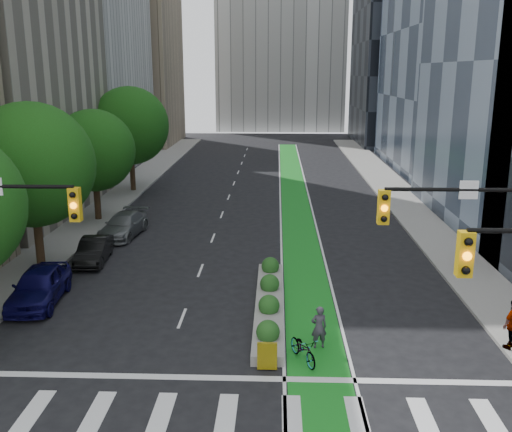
# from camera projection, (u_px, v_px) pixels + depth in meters

# --- Properties ---
(ground) EXTENTS (160.00, 160.00, 0.00)m
(ground) POSITION_uv_depth(u_px,v_px,m) (229.00, 398.00, 18.36)
(ground) COLOR black
(ground) RESTS_ON ground
(sidewalk_left) EXTENTS (3.60, 90.00, 0.15)m
(sidewalk_left) POSITION_uv_depth(u_px,v_px,m) (100.00, 209.00, 42.96)
(sidewalk_left) COLOR gray
(sidewalk_left) RESTS_ON ground
(sidewalk_right) EXTENTS (3.60, 90.00, 0.15)m
(sidewalk_right) POSITION_uv_depth(u_px,v_px,m) (416.00, 212.00, 42.13)
(sidewalk_right) COLOR gray
(sidewalk_right) RESTS_ON ground
(bike_lane_paint) EXTENTS (2.20, 70.00, 0.01)m
(bike_lane_paint) POSITION_uv_depth(u_px,v_px,m) (295.00, 198.00, 47.30)
(bike_lane_paint) COLOR #188520
(bike_lane_paint) RESTS_ON ground
(building_tan_far) EXTENTS (14.00, 16.00, 26.00)m
(building_tan_far) POSITION_uv_depth(u_px,v_px,m) (124.00, 50.00, 79.75)
(building_tan_far) COLOR tan
(building_tan_far) RESTS_ON ground
(building_dark_end) EXTENTS (14.00, 18.00, 28.00)m
(building_dark_end) POSITION_uv_depth(u_px,v_px,m) (409.00, 43.00, 80.03)
(building_dark_end) COLOR black
(building_dark_end) RESTS_ON ground
(tree_mid) EXTENTS (6.40, 6.40, 8.78)m
(tree_mid) POSITION_uv_depth(u_px,v_px,m) (32.00, 165.00, 28.99)
(tree_mid) COLOR black
(tree_mid) RESTS_ON ground
(tree_midfar) EXTENTS (5.60, 5.60, 7.76)m
(tree_midfar) POSITION_uv_depth(u_px,v_px,m) (94.00, 151.00, 38.82)
(tree_midfar) COLOR black
(tree_midfar) RESTS_ON ground
(tree_far) EXTENTS (6.60, 6.60, 9.00)m
(tree_far) POSITION_uv_depth(u_px,v_px,m) (130.00, 126.00, 48.32)
(tree_far) COLOR black
(tree_far) RESTS_ON ground
(median_planter) EXTENTS (1.20, 10.26, 1.10)m
(median_planter) POSITION_uv_depth(u_px,v_px,m) (269.00, 302.00, 25.04)
(median_planter) COLOR gray
(median_planter) RESTS_ON ground
(bicycle) EXTENTS (1.38, 1.98, 0.99)m
(bicycle) POSITION_uv_depth(u_px,v_px,m) (303.00, 349.00, 20.57)
(bicycle) COLOR gray
(bicycle) RESTS_ON ground
(cyclist) EXTENTS (0.69, 0.52, 1.68)m
(cyclist) POSITION_uv_depth(u_px,v_px,m) (319.00, 327.00, 21.49)
(cyclist) COLOR #3A353F
(cyclist) RESTS_ON ground
(parked_car_left_near) EXTENTS (2.37, 5.02, 1.66)m
(parked_car_left_near) POSITION_uv_depth(u_px,v_px,m) (39.00, 286.00, 25.66)
(parked_car_left_near) COLOR #0E0B47
(parked_car_left_near) RESTS_ON ground
(parked_car_left_mid) EXTENTS (1.76, 4.17, 1.34)m
(parked_car_left_mid) POSITION_uv_depth(u_px,v_px,m) (94.00, 250.00, 31.24)
(parked_car_left_mid) COLOR black
(parked_car_left_mid) RESTS_ON ground
(parked_car_left_far) EXTENTS (2.56, 5.14, 1.44)m
(parked_car_left_far) POSITION_uv_depth(u_px,v_px,m) (124.00, 225.00, 36.17)
(parked_car_left_far) COLOR #5A5D5F
(parked_car_left_far) RESTS_ON ground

